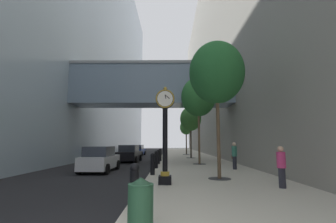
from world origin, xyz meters
name	(u,v)px	position (x,y,z in m)	size (l,w,h in m)	color
ground_plane	(161,158)	(0.00, 27.00, 0.00)	(110.00, 110.00, 0.00)	black
sidewalk_right	(186,156)	(3.44, 30.00, 0.07)	(6.88, 80.00, 0.14)	beige
building_block_left	(80,29)	(-12.16, 29.92, 18.62)	(23.92, 80.00, 37.40)	#93A8B7
building_block_right	(240,49)	(11.38, 30.00, 15.41)	(9.00, 80.00, 30.81)	gray
street_clock	(165,129)	(1.00, 7.11, 2.47)	(0.84, 0.55, 4.25)	black
bollard_nearest	(134,185)	(0.24, 3.32, 0.77)	(0.26, 0.26, 1.20)	black
bollard_third	(153,163)	(0.24, 10.07, 0.77)	(0.26, 0.26, 1.20)	black
bollard_fourth	(156,159)	(0.24, 13.44, 0.77)	(0.26, 0.26, 1.20)	black
bollard_fifth	(159,156)	(0.24, 16.81, 0.77)	(0.26, 0.26, 1.20)	black
bollard_sixth	(160,154)	(0.24, 20.19, 0.77)	(0.26, 0.26, 1.20)	black
street_tree_near	(217,73)	(3.63, 8.63, 5.48)	(2.82, 2.82, 6.98)	#333335
street_tree_mid_near	(198,97)	(3.63, 16.67, 5.76)	(2.92, 2.92, 7.32)	#333335
street_tree_mid_far	(191,119)	(3.63, 24.72, 4.67)	(2.49, 2.49, 5.99)	#333335
street_tree_far	(186,128)	(3.63, 32.76, 4.14)	(1.89, 1.89, 5.13)	#333335
trash_bin	(141,203)	(0.62, 1.67, 0.68)	(0.53, 0.53, 1.05)	#234C33
pedestrian_walking	(234,155)	(5.50, 12.84, 1.09)	(0.39, 0.49, 1.79)	#23232D
pedestrian_by_clock	(281,166)	(5.60, 6.27, 1.00)	(0.37, 0.37, 1.62)	#23232D
car_blue_near	(137,150)	(-3.66, 32.23, 0.77)	(2.12, 4.26, 1.57)	navy
car_black_mid	(129,154)	(-2.87, 20.64, 0.81)	(2.13, 4.34, 1.66)	black
car_silver_far	(100,159)	(-3.43, 12.58, 0.80)	(1.97, 4.06, 1.65)	#B7BABF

